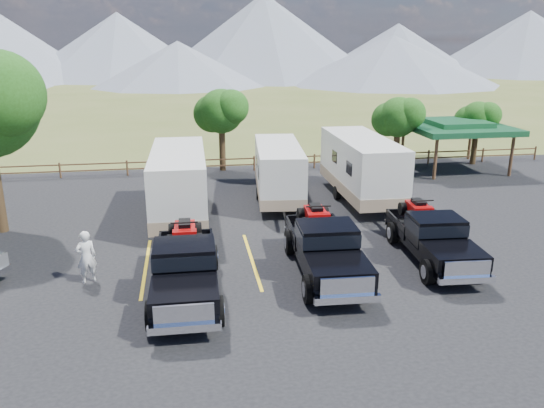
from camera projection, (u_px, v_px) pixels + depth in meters
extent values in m
plane|color=#505B27|center=(329.00, 306.00, 16.99)|extent=(320.00, 320.00, 0.00)
cube|color=black|center=(308.00, 267.00, 19.81)|extent=(44.00, 34.00, 0.04)
cube|color=yellow|center=(146.00, 267.00, 19.82)|extent=(0.12, 5.50, 0.01)
cube|color=yellow|center=(252.00, 260.00, 20.44)|extent=(0.12, 5.50, 0.01)
cube|color=yellow|center=(352.00, 253.00, 21.05)|extent=(0.12, 5.50, 0.01)
cube|color=yellow|center=(446.00, 247.00, 21.67)|extent=(0.12, 5.50, 0.01)
sphere|color=#204B12|center=(0.00, 94.00, 21.13)|extent=(3.52, 3.52, 3.52)
cylinder|color=#312313|center=(396.00, 150.00, 33.98)|extent=(0.39, 0.39, 2.80)
sphere|color=#204B12|center=(398.00, 117.00, 33.36)|extent=(2.52, 2.52, 2.52)
sphere|color=#204B12|center=(410.00, 114.00, 32.94)|extent=(1.98, 1.98, 1.98)
sphere|color=#204B12|center=(388.00, 119.00, 33.71)|extent=(2.16, 2.16, 2.16)
cylinder|color=#312313|center=(474.00, 146.00, 35.90)|extent=(0.38, 0.38, 2.52)
sphere|color=#204B12|center=(478.00, 118.00, 35.34)|extent=(2.24, 2.24, 2.24)
sphere|color=#204B12|center=(488.00, 115.00, 34.96)|extent=(1.76, 1.76, 1.76)
sphere|color=#204B12|center=(468.00, 120.00, 35.65)|extent=(1.92, 1.92, 1.92)
cylinder|color=#312313|center=(222.00, 147.00, 34.13)|extent=(0.41, 0.41, 3.08)
sphere|color=#204B12|center=(221.00, 111.00, 33.44)|extent=(2.80, 2.80, 2.80)
sphere|color=#204B12|center=(231.00, 107.00, 32.98)|extent=(2.20, 2.20, 2.20)
sphere|color=#204B12|center=(212.00, 114.00, 33.83)|extent=(2.40, 2.40, 2.40)
cylinder|color=brown|center=(60.00, 171.00, 32.42)|extent=(0.12, 0.12, 1.00)
cylinder|color=brown|center=(127.00, 168.00, 33.04)|extent=(0.12, 0.12, 1.00)
cylinder|color=brown|center=(192.00, 166.00, 33.66)|extent=(0.12, 0.12, 1.00)
cylinder|color=brown|center=(254.00, 164.00, 34.27)|extent=(0.12, 0.12, 1.00)
cylinder|color=brown|center=(314.00, 161.00, 34.89)|extent=(0.12, 0.12, 1.00)
cylinder|color=brown|center=(372.00, 159.00, 35.51)|extent=(0.12, 0.12, 1.00)
cylinder|color=brown|center=(429.00, 157.00, 36.13)|extent=(0.12, 0.12, 1.00)
cylinder|color=brown|center=(483.00, 155.00, 36.75)|extent=(0.12, 0.12, 1.00)
cylinder|color=brown|center=(535.00, 153.00, 37.37)|extent=(0.12, 0.12, 1.00)
cube|color=brown|center=(285.00, 163.00, 34.60)|extent=(36.00, 0.06, 0.08)
cube|color=brown|center=(285.00, 157.00, 34.48)|extent=(36.00, 0.06, 0.08)
cylinder|color=brown|center=(435.00, 159.00, 31.89)|extent=(0.20, 0.20, 2.60)
cylinder|color=brown|center=(403.00, 144.00, 36.60)|extent=(0.20, 0.20, 2.60)
cylinder|color=brown|center=(512.00, 156.00, 32.66)|extent=(0.20, 0.20, 2.60)
cylinder|color=brown|center=(470.00, 141.00, 37.38)|extent=(0.20, 0.20, 2.60)
cube|color=#164E2B|center=(456.00, 127.00, 34.20)|extent=(6.20, 6.20, 0.35)
cube|color=#164E2B|center=(457.00, 123.00, 34.11)|extent=(3.50, 3.50, 0.35)
cone|color=gray|center=(119.00, 45.00, 117.68)|extent=(44.00, 44.00, 14.00)
cone|color=gray|center=(264.00, 36.00, 118.26)|extent=(52.00, 52.00, 18.00)
cone|color=gray|center=(397.00, 49.00, 130.06)|extent=(40.00, 40.00, 12.00)
cone|color=gray|center=(527.00, 43.00, 130.79)|extent=(50.00, 50.00, 15.00)
cone|color=gray|center=(178.00, 63.00, 97.02)|extent=(32.00, 32.00, 8.00)
cone|color=gray|center=(392.00, 60.00, 100.22)|extent=(40.00, 40.00, 9.00)
cube|color=black|center=(186.00, 278.00, 17.37)|extent=(2.00, 5.91, 0.37)
cube|color=black|center=(184.00, 295.00, 15.39)|extent=(2.01, 1.89, 0.52)
cube|color=black|center=(185.00, 259.00, 17.04)|extent=(1.97, 1.64, 1.03)
cube|color=black|center=(184.00, 254.00, 16.99)|extent=(2.01, 1.71, 0.46)
cube|color=black|center=(186.00, 249.00, 19.05)|extent=(2.02, 2.51, 0.57)
cube|color=white|center=(184.00, 314.00, 14.41)|extent=(1.65, 0.11, 0.57)
cube|color=white|center=(185.00, 328.00, 14.47)|extent=(2.02, 0.22, 0.23)
cube|color=white|center=(187.00, 245.00, 20.32)|extent=(2.02, 0.20, 0.23)
cylinder|color=black|center=(152.00, 316.00, 15.37)|extent=(0.33, 0.93, 0.93)
cylinder|color=black|center=(218.00, 311.00, 15.63)|extent=(0.33, 0.93, 0.93)
cylinder|color=black|center=(160.00, 260.00, 19.23)|extent=(0.33, 0.93, 0.93)
cylinder|color=black|center=(213.00, 257.00, 19.49)|extent=(0.33, 0.93, 0.93)
cube|color=#970808|center=(185.00, 231.00, 18.84)|extent=(0.75, 1.35, 0.36)
cube|color=black|center=(185.00, 224.00, 18.76)|extent=(0.43, 0.78, 0.19)
cube|color=#970808|center=(185.00, 233.00, 18.27)|extent=(0.83, 0.38, 0.23)
cylinder|color=black|center=(184.00, 223.00, 18.26)|extent=(0.93, 0.08, 0.06)
cylinder|color=black|center=(171.00, 243.00, 18.30)|extent=(0.28, 0.58, 0.58)
cylinder|color=black|center=(198.00, 241.00, 18.43)|extent=(0.28, 0.58, 0.58)
cylinder|color=black|center=(173.00, 231.00, 19.37)|extent=(0.28, 0.58, 0.58)
cylinder|color=black|center=(198.00, 230.00, 19.50)|extent=(0.28, 0.58, 0.58)
cube|color=black|center=(325.00, 257.00, 19.02)|extent=(2.20, 6.06, 0.38)
cube|color=black|center=(339.00, 270.00, 17.00)|extent=(2.10, 1.98, 0.52)
cube|color=black|center=(327.00, 239.00, 18.68)|extent=(2.04, 1.72, 1.05)
cube|color=black|center=(327.00, 234.00, 18.63)|extent=(2.09, 1.79, 0.47)
cube|color=black|center=(315.00, 231.00, 20.73)|extent=(2.13, 2.61, 0.58)
cube|color=white|center=(347.00, 286.00, 16.00)|extent=(1.68, 0.16, 0.58)
cube|color=white|center=(347.00, 299.00, 16.06)|extent=(2.06, 0.28, 0.23)
cube|color=white|center=(309.00, 229.00, 22.03)|extent=(2.06, 0.26, 0.23)
cylinder|color=black|center=(309.00, 289.00, 17.00)|extent=(0.36, 0.96, 0.94)
cylinder|color=black|center=(369.00, 286.00, 17.22)|extent=(0.36, 0.96, 0.94)
cylinder|color=black|center=(290.00, 242.00, 20.94)|extent=(0.36, 0.96, 0.94)
cylinder|color=black|center=(338.00, 240.00, 21.16)|extent=(0.36, 0.96, 0.94)
cube|color=#970808|center=(316.00, 214.00, 20.52)|extent=(0.80, 1.40, 0.37)
cube|color=black|center=(316.00, 208.00, 20.44)|extent=(0.45, 0.81, 0.19)
cube|color=#970808|center=(319.00, 216.00, 19.94)|extent=(0.86, 0.40, 0.23)
cylinder|color=black|center=(318.00, 206.00, 19.93)|extent=(0.95, 0.11, 0.06)
cylinder|color=black|center=(306.00, 225.00, 19.98)|extent=(0.30, 0.60, 0.59)
cylinder|color=black|center=(331.00, 224.00, 20.09)|extent=(0.30, 0.60, 0.59)
cylinder|color=black|center=(301.00, 215.00, 21.08)|extent=(0.30, 0.60, 0.59)
cylinder|color=black|center=(324.00, 214.00, 21.18)|extent=(0.30, 0.60, 0.59)
cube|color=black|center=(433.00, 245.00, 20.22)|extent=(2.18, 5.72, 0.35)
cube|color=black|center=(455.00, 256.00, 18.31)|extent=(2.01, 1.90, 0.49)
cube|color=black|center=(435.00, 229.00, 19.90)|extent=(1.95, 1.66, 0.98)
cube|color=black|center=(436.00, 225.00, 19.85)|extent=(1.99, 1.72, 0.44)
cube|color=black|center=(417.00, 223.00, 21.82)|extent=(2.04, 2.48, 0.54)
cube|color=white|center=(467.00, 269.00, 17.37)|extent=(1.58, 0.18, 0.54)
cube|color=white|center=(467.00, 280.00, 17.43)|extent=(1.94, 0.31, 0.22)
cube|color=white|center=(406.00, 221.00, 23.04)|extent=(1.94, 0.29, 0.22)
cylinder|color=black|center=(428.00, 272.00, 18.33)|extent=(0.35, 0.90, 0.89)
cylinder|color=black|center=(479.00, 270.00, 18.50)|extent=(0.35, 0.90, 0.89)
cylinder|color=black|center=(393.00, 233.00, 22.04)|extent=(0.35, 0.90, 0.89)
cylinder|color=black|center=(436.00, 231.00, 22.21)|extent=(0.35, 0.90, 0.89)
cube|color=#970808|center=(418.00, 208.00, 21.63)|extent=(0.77, 1.32, 0.34)
cube|color=black|center=(418.00, 202.00, 21.55)|extent=(0.44, 0.76, 0.18)
cube|color=#970808|center=(423.00, 210.00, 21.08)|extent=(0.81, 0.40, 0.22)
cylinder|color=black|center=(423.00, 201.00, 21.07)|extent=(0.89, 0.12, 0.06)
cylinder|color=black|center=(412.00, 217.00, 21.13)|extent=(0.29, 0.57, 0.55)
cylinder|color=black|center=(433.00, 216.00, 21.21)|extent=(0.29, 0.57, 0.55)
cylinder|color=black|center=(403.00, 209.00, 22.16)|extent=(0.29, 0.57, 0.55)
cylinder|color=black|center=(423.00, 208.00, 22.24)|extent=(0.29, 0.57, 0.55)
cube|color=silver|center=(179.00, 180.00, 24.54)|extent=(2.51, 7.56, 2.71)
cube|color=gray|center=(180.00, 202.00, 24.85)|extent=(2.53, 7.59, 0.60)
cube|color=black|center=(149.00, 186.00, 22.51)|extent=(0.03, 0.90, 0.60)
cube|color=black|center=(206.00, 184.00, 22.85)|extent=(0.03, 0.90, 0.60)
cylinder|color=black|center=(156.00, 211.00, 25.12)|extent=(0.26, 0.71, 0.70)
cylinder|color=black|center=(204.00, 209.00, 25.44)|extent=(0.26, 0.71, 0.70)
cube|color=black|center=(179.00, 245.00, 20.55)|extent=(0.14, 1.81, 0.10)
cube|color=silver|center=(278.00, 169.00, 27.48)|extent=(2.86, 7.02, 2.46)
cube|color=gray|center=(278.00, 186.00, 27.77)|extent=(2.88, 7.06, 0.55)
cube|color=black|center=(258.00, 172.00, 25.71)|extent=(0.10, 0.82, 0.55)
cube|color=black|center=(304.00, 171.00, 25.85)|extent=(0.10, 0.82, 0.55)
cylinder|color=black|center=(259.00, 194.00, 28.10)|extent=(0.29, 0.66, 0.64)
cylinder|color=black|center=(297.00, 193.00, 28.23)|extent=(0.29, 0.66, 0.64)
cube|color=black|center=(285.00, 218.00, 23.82)|extent=(0.27, 1.64, 0.09)
cube|color=silver|center=(361.00, 164.00, 27.53)|extent=(2.54, 7.69, 2.76)
cube|color=gray|center=(360.00, 184.00, 27.84)|extent=(2.57, 7.73, 0.61)
cube|color=black|center=(349.00, 168.00, 25.46)|extent=(0.03, 0.92, 0.61)
cube|color=black|center=(398.00, 166.00, 25.81)|extent=(0.03, 0.92, 0.61)
cylinder|color=black|center=(337.00, 193.00, 28.12)|extent=(0.26, 0.72, 0.71)
cylinder|color=black|center=(379.00, 191.00, 28.45)|extent=(0.26, 0.72, 0.71)
cube|color=black|center=(393.00, 219.00, 23.47)|extent=(0.14, 1.84, 0.10)
imported|color=white|center=(86.00, 257.00, 18.30)|extent=(0.81, 0.69, 1.90)
imported|color=gray|center=(165.00, 275.00, 16.98)|extent=(1.11, 1.06, 1.80)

